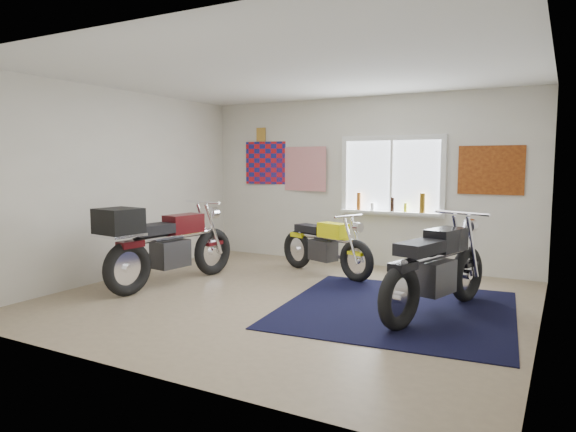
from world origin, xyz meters
The scene contains 10 objects.
ground centered at (0.00, 0.00, 0.00)m, with size 5.50×5.50×0.00m, color #9E896B.
room_shell centered at (0.00, 0.00, 1.64)m, with size 5.50×5.50×5.50m.
navy_rug centered at (1.29, 0.21, 0.01)m, with size 2.50×2.60×0.01m, color black.
window_assembly centered at (0.50, 2.47, 1.37)m, with size 1.66×0.17×1.26m.
oil_bottles centered at (0.60, 2.40, 1.03)m, with size 1.10×0.09×0.30m.
flag_display centered at (-1.90, 2.48, 2.15)m, with size 1.60×0.10×1.17m.
triumph_poster centered at (1.95, 2.48, 1.55)m, with size 0.90×0.03×0.70m, color #A54C14.
yellow_triumph centered at (-0.20, 1.50, 0.41)m, with size 1.76×0.81×0.93m.
black_chrome_bike centered at (1.71, 0.24, 0.48)m, with size 0.83×2.10×1.10m.
maroon_tourer centered at (-1.78, -0.23, 0.58)m, with size 0.79×2.20×1.12m.
Camera 1 is at (2.93, -5.36, 1.66)m, focal length 32.00 mm.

